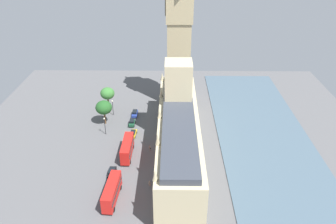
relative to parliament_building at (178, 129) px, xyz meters
name	(u,v)px	position (x,y,z in m)	size (l,w,h in m)	color
ground_plane	(171,154)	(1.99, 1.52, -7.46)	(126.02, 126.02, 0.00)	#565659
river_thames	(271,154)	(-26.69, 1.52, -7.33)	(28.05, 113.42, 0.25)	#475B6B
parliament_building	(178,129)	(0.00, 0.00, 0.00)	(11.26, 56.02, 24.17)	#CCBA8E
clock_tower	(179,27)	(-0.46, -31.88, 20.22)	(9.09, 9.09, 53.51)	tan
car_blue_corner	(135,113)	(14.63, -20.38, -6.57)	(1.91, 4.47, 1.74)	navy
car_dark_green_leading	(132,123)	(14.94, -14.20, -6.57)	(1.90, 4.01, 1.74)	#19472D
car_yellow_cab_kerbside	(133,133)	(13.86, -7.59, -6.57)	(2.10, 4.50, 1.74)	gold
double_decker_bus_near_tower	(127,148)	(14.35, 2.59, -4.82)	(2.80, 10.54, 4.75)	red
car_black_by_river_gate	(112,172)	(17.45, 10.99, -6.57)	(1.97, 4.20, 1.74)	black
double_decker_bus_under_trees	(112,191)	(15.87, 20.01, -4.82)	(3.30, 10.66, 4.75)	red
pedestrian_midblock	(150,148)	(8.19, -0.23, -6.76)	(0.60, 0.66, 1.56)	gray
pedestrian_far_end	(150,184)	(7.32, 15.09, -6.75)	(0.62, 0.53, 1.57)	gray
plane_tree_opposite_hall	(104,108)	(23.91, -14.99, -1.45)	(5.33, 5.33, 8.31)	brown
plane_tree_trailing	(107,94)	(24.00, -22.92, -0.29)	(4.83, 4.83, 9.30)	brown
street_lamp_slot_10	(105,123)	(22.64, -8.57, -3.29)	(0.56, 0.56, 5.91)	black
street_lamp_slot_11	(112,105)	(22.16, -20.72, -3.42)	(0.56, 0.56, 5.71)	black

